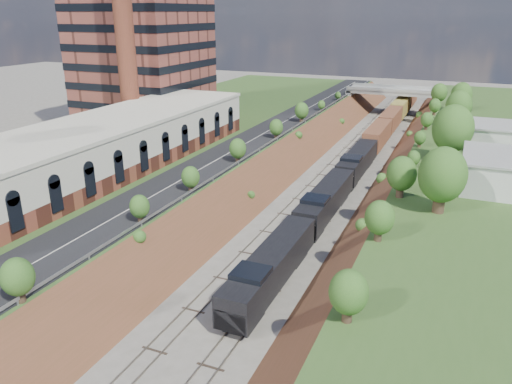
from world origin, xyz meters
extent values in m
cube|color=#395925|center=(-33.00, 60.00, 2.50)|extent=(44.00, 180.00, 5.00)
cube|color=brown|center=(-11.00, 60.00, 0.00)|extent=(10.00, 180.00, 10.00)
cube|color=brown|center=(11.00, 60.00, 0.00)|extent=(10.00, 180.00, 10.00)
cube|color=gray|center=(-2.60, 60.00, 0.09)|extent=(1.58, 180.00, 0.18)
cube|color=gray|center=(2.60, 60.00, 0.09)|extent=(1.58, 180.00, 0.18)
cube|color=black|center=(-15.50, 60.00, 5.05)|extent=(8.00, 180.00, 0.10)
cube|color=#99999E|center=(-11.40, 60.00, 5.55)|extent=(0.06, 171.00, 0.30)
cube|color=brown|center=(-28.00, 38.00, 6.10)|extent=(14.00, 62.00, 2.20)
cube|color=beige|center=(-28.00, 38.00, 9.35)|extent=(14.00, 62.00, 4.30)
cube|color=beige|center=(-28.00, 38.00, 11.75)|extent=(14.30, 62.30, 0.50)
cube|color=brown|center=(-44.00, 72.00, 27.00)|extent=(22.00, 22.00, 44.00)
cylinder|color=brown|center=(-36.00, 56.00, 25.00)|extent=(3.20, 3.20, 40.00)
cube|color=gray|center=(-11.50, 122.00, 3.10)|extent=(1.50, 8.00, 6.20)
cube|color=gray|center=(11.50, 122.00, 3.10)|extent=(1.50, 8.00, 6.20)
cube|color=gray|center=(0.00, 122.00, 6.20)|extent=(24.00, 8.00, 1.00)
cube|color=gray|center=(0.00, 118.00, 7.00)|extent=(24.00, 0.30, 0.80)
cube|color=gray|center=(0.00, 126.00, 7.00)|extent=(24.00, 0.30, 0.80)
cube|color=silver|center=(23.50, 52.00, 7.00)|extent=(9.00, 12.00, 4.00)
cube|color=silver|center=(23.00, 74.00, 6.80)|extent=(8.00, 10.00, 3.60)
cylinder|color=#473323|center=(17.00, 40.00, 6.31)|extent=(1.30, 1.30, 2.62)
ellipsoid|color=#2E5D20|center=(17.00, 40.00, 9.46)|extent=(5.25, 5.25, 6.30)
cylinder|color=#473323|center=(-11.80, 20.00, 5.61)|extent=(0.66, 0.66, 1.22)
ellipsoid|color=#2E5D20|center=(-11.80, 20.00, 7.08)|extent=(2.45, 2.45, 2.94)
cube|color=black|center=(2.60, 18.71, 0.45)|extent=(2.40, 4.00, 0.90)
cube|color=black|center=(2.60, 25.29, 2.48)|extent=(3.19, 19.15, 3.17)
cube|color=black|center=(2.60, 17.21, 1.80)|extent=(2.94, 3.00, 1.80)
cube|color=silver|center=(2.60, 17.21, 2.80)|extent=(2.94, 3.00, 0.15)
cube|color=black|center=(2.60, 20.21, 4.10)|extent=(3.13, 3.10, 0.90)
cube|color=black|center=(2.60, 45.44, 2.48)|extent=(3.19, 19.15, 3.17)
cube|color=black|center=(2.60, 65.59, 2.48)|extent=(3.19, 19.15, 3.17)
cube|color=brown|center=(2.60, 110.08, 2.82)|extent=(3.19, 67.84, 3.83)
camera|label=1|loc=(18.45, -15.97, 26.35)|focal=35.00mm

